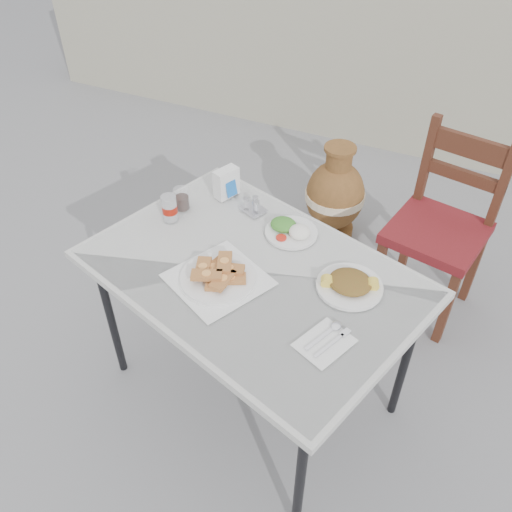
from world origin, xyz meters
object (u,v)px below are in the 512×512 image
at_px(soda_can, 170,208).
at_px(condiment_caddy, 253,207).
at_px(cola_glass, 182,200).
at_px(chair, 441,226).
at_px(cafe_table, 252,280).
at_px(pide_plate, 218,274).
at_px(salad_chopped_plate, 350,284).
at_px(napkin_holder, 226,183).
at_px(salad_rice_plate, 291,230).
at_px(terracotta_urn, 335,196).

relative_size(soda_can, condiment_caddy, 0.96).
xyz_separation_m(cola_glass, chair, (1.07, 0.71, -0.30)).
bearing_deg(soda_can, cola_glass, 87.47).
xyz_separation_m(soda_can, condiment_caddy, (0.30, 0.20, -0.04)).
xyz_separation_m(condiment_caddy, chair, (0.77, 0.60, -0.28)).
xyz_separation_m(cafe_table, soda_can, (-0.46, 0.15, 0.11)).
bearing_deg(condiment_caddy, pide_plate, -82.02).
bearing_deg(salad_chopped_plate, chair, 75.11).
bearing_deg(napkin_holder, salad_rice_plate, 1.97).
bearing_deg(salad_chopped_plate, napkin_holder, 153.58).
relative_size(cola_glass, terracotta_urn, 0.15).
relative_size(pide_plate, napkin_holder, 3.23).
relative_size(cola_glass, chair, 0.10).
bearing_deg(soda_can, terracotta_urn, 70.04).
relative_size(salad_chopped_plate, soda_can, 2.12).
xyz_separation_m(cafe_table, salad_rice_plate, (0.05, 0.28, 0.08)).
xyz_separation_m(cafe_table, salad_chopped_plate, (0.37, 0.07, 0.08)).
height_order(cafe_table, cola_glass, cola_glass).
xyz_separation_m(pide_plate, salad_rice_plate, (0.15, 0.38, -0.01)).
distance_m(pide_plate, cola_glass, 0.50).
bearing_deg(cafe_table, salad_rice_plate, 79.46).
relative_size(napkin_holder, terracotta_urn, 0.21).
relative_size(cafe_table, salad_chopped_plate, 5.89).
xyz_separation_m(pide_plate, cola_glass, (-0.36, 0.34, 0.01)).
bearing_deg(terracotta_urn, salad_chopped_plate, -71.14).
bearing_deg(salad_chopped_plate, cola_glass, 168.07).
relative_size(salad_rice_plate, cola_glass, 2.27).
distance_m(cola_glass, chair, 1.32).
height_order(napkin_holder, chair, chair).
distance_m(cafe_table, chair, 1.15).
height_order(salad_chopped_plate, cola_glass, cola_glass).
xyz_separation_m(cola_glass, terracotta_urn, (0.41, 1.05, -0.53)).
distance_m(salad_chopped_plate, cola_glass, 0.85).
distance_m(pide_plate, napkin_holder, 0.56).
distance_m(cola_glass, condiment_caddy, 0.32).
xyz_separation_m(cola_glass, condiment_caddy, (0.30, 0.11, -0.02)).
xyz_separation_m(napkin_holder, terracotta_urn, (0.28, 0.88, -0.55)).
bearing_deg(cafe_table, condiment_caddy, 114.38).
relative_size(salad_rice_plate, condiment_caddy, 1.81).
bearing_deg(cafe_table, pide_plate, -133.06).
distance_m(cafe_table, salad_chopped_plate, 0.39).
distance_m(pide_plate, terracotta_urn, 1.49).
bearing_deg(napkin_holder, cafe_table, -29.96).
xyz_separation_m(cafe_table, condiment_caddy, (-0.16, 0.35, 0.08)).
distance_m(salad_rice_plate, salad_chopped_plate, 0.38).
distance_m(cafe_table, napkin_holder, 0.54).
height_order(cafe_table, terracotta_urn, cafe_table).
relative_size(cafe_table, condiment_caddy, 12.03).
height_order(chair, terracotta_urn, chair).
relative_size(pide_plate, condiment_caddy, 3.57).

